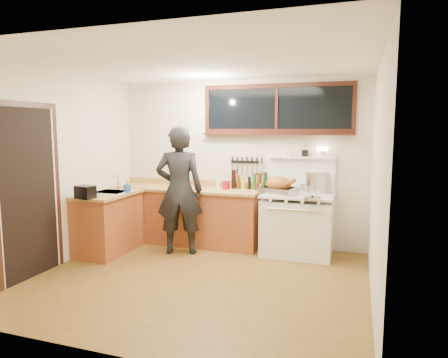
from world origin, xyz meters
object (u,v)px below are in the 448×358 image
(man, at_px, (179,190))
(cutting_board, at_px, (185,186))
(vintage_stove, at_px, (297,223))
(roast_turkey, at_px, (279,187))

(man, distance_m, cutting_board, 0.39)
(man, height_order, cutting_board, man)
(vintage_stove, distance_m, cutting_board, 1.82)
(vintage_stove, xyz_separation_m, cutting_board, (-1.75, -0.11, 0.48))
(vintage_stove, relative_size, roast_turkey, 2.71)
(cutting_board, distance_m, roast_turkey, 1.48)
(man, bearing_deg, cutting_board, 102.22)
(roast_turkey, bearing_deg, vintage_stove, 14.81)
(vintage_stove, relative_size, man, 0.83)
(vintage_stove, distance_m, man, 1.80)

